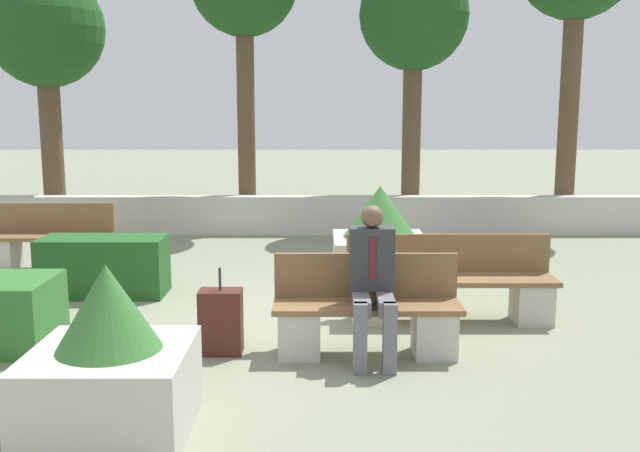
{
  "coord_description": "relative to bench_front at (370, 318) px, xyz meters",
  "views": [
    {
      "loc": [
        0.22,
        -6.93,
        2.14
      ],
      "look_at": [
        0.19,
        0.5,
        0.9
      ],
      "focal_mm": 40.0,
      "sensor_mm": 36.0,
      "label": 1
    }
  ],
  "objects": [
    {
      "name": "perimeter_wall",
      "position": [
        -0.63,
        6.02,
        0.0
      ],
      "size": [
        12.45,
        0.3,
        0.65
      ],
      "color": "beige",
      "rests_on": "ground_plane"
    },
    {
      "name": "bench_right_side",
      "position": [
        -4.04,
        3.37,
        0.0
      ],
      "size": [
        1.66,
        0.49,
        0.86
      ],
      "rotation": [
        0.0,
        0.0,
        -0.07
      ],
      "color": "brown",
      "rests_on": "ground_plane"
    },
    {
      "name": "hedge_block_mid_left",
      "position": [
        -2.9,
        2.0,
        0.01
      ],
      "size": [
        1.41,
        0.62,
        0.67
      ],
      "color": "#235623",
      "rests_on": "ground_plane"
    },
    {
      "name": "person_seated_man",
      "position": [
        0.04,
        -0.14,
        0.4
      ],
      "size": [
        0.38,
        0.63,
        1.32
      ],
      "color": "slate",
      "rests_on": "ground_plane"
    },
    {
      "name": "planter_corner_left",
      "position": [
        -1.78,
        -1.56,
        0.14
      ],
      "size": [
        1.02,
        1.02,
        1.15
      ],
      "color": "beige",
      "rests_on": "ground_plane"
    },
    {
      "name": "bench_front",
      "position": [
        0.0,
        0.0,
        0.0
      ],
      "size": [
        1.63,
        0.48,
        0.86
      ],
      "color": "brown",
      "rests_on": "ground_plane"
    },
    {
      "name": "suitcase",
      "position": [
        -1.28,
        0.01,
        -0.04
      ],
      "size": [
        0.37,
        0.24,
        0.77
      ],
      "color": "#471E19",
      "rests_on": "ground_plane"
    },
    {
      "name": "tree_center_right",
      "position": [
        1.18,
        6.47,
        3.26
      ],
      "size": [
        1.86,
        1.86,
        4.61
      ],
      "color": "brown",
      "rests_on": "ground_plane"
    },
    {
      "name": "tree_leftmost",
      "position": [
        -5.11,
        6.55,
        3.06
      ],
      "size": [
        2.01,
        2.01,
        4.48
      ],
      "color": "brown",
      "rests_on": "ground_plane"
    },
    {
      "name": "bench_left_side",
      "position": [
        0.91,
        0.98,
        0.02
      ],
      "size": [
        2.09,
        0.48,
        0.86
      ],
      "rotation": [
        0.0,
        0.0,
        -0.01
      ],
      "color": "brown",
      "rests_on": "ground_plane"
    },
    {
      "name": "planter_corner_right",
      "position": [
        0.29,
        2.14,
        0.23
      ],
      "size": [
        1.07,
        1.07,
        1.25
      ],
      "color": "beige",
      "rests_on": "ground_plane"
    },
    {
      "name": "ground_plane",
      "position": [
        -0.63,
        0.93,
        -0.32
      ],
      "size": [
        60.0,
        60.0,
        0.0
      ],
      "primitive_type": "plane",
      "color": "gray"
    }
  ]
}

